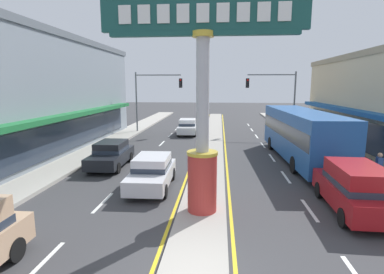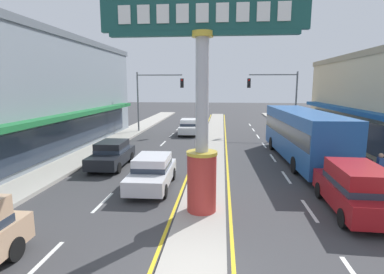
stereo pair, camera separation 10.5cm
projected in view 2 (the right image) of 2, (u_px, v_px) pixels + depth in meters
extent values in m
cube|color=#A39E93|center=(213.00, 144.00, 25.29)|extent=(1.85, 52.00, 0.14)
cube|color=#ADA89E|center=(102.00, 146.00, 24.18)|extent=(2.54, 60.00, 0.18)
cube|color=#ADA89E|center=(330.00, 151.00, 22.47)|extent=(2.54, 60.00, 0.18)
cube|color=silver|center=(42.00, 262.00, 8.45)|extent=(0.14, 2.20, 0.01)
cube|color=silver|center=(103.00, 202.00, 12.76)|extent=(0.14, 2.20, 0.01)
cube|color=silver|center=(133.00, 173.00, 17.08)|extent=(0.14, 2.20, 0.01)
cube|color=silver|center=(151.00, 155.00, 21.39)|extent=(0.14, 2.20, 0.01)
cube|color=silver|center=(163.00, 143.00, 25.71)|extent=(0.14, 2.20, 0.01)
cube|color=silver|center=(172.00, 135.00, 30.03)|extent=(0.14, 2.20, 0.01)
cube|color=silver|center=(178.00, 129.00, 34.34)|extent=(0.14, 2.20, 0.01)
cube|color=silver|center=(183.00, 124.00, 38.66)|extent=(0.14, 2.20, 0.01)
cube|color=silver|center=(309.00, 210.00, 11.94)|extent=(0.14, 2.20, 0.01)
cube|color=silver|center=(286.00, 177.00, 16.26)|extent=(0.14, 2.20, 0.01)
cube|color=silver|center=(273.00, 158.00, 20.57)|extent=(0.14, 2.20, 0.01)
cube|color=silver|center=(264.00, 145.00, 24.89)|extent=(0.14, 2.20, 0.01)
cube|color=silver|center=(258.00, 136.00, 29.20)|extent=(0.14, 2.20, 0.01)
cube|color=silver|center=(253.00, 130.00, 33.52)|extent=(0.14, 2.20, 0.01)
cube|color=silver|center=(250.00, 125.00, 37.83)|extent=(0.14, 2.20, 0.01)
cube|color=yellow|center=(200.00, 144.00, 25.41)|extent=(0.12, 52.00, 0.01)
cube|color=yellow|center=(226.00, 145.00, 25.19)|extent=(0.12, 52.00, 0.01)
cylinder|color=#B7332D|center=(202.00, 183.00, 11.43)|extent=(1.10, 1.10, 2.19)
cylinder|color=gold|center=(202.00, 153.00, 11.23)|extent=(1.16, 1.16, 0.12)
cylinder|color=#B7B7BC|center=(202.00, 95.00, 10.87)|extent=(0.48, 0.48, 4.40)
cylinder|color=gold|center=(202.00, 34.00, 10.52)|extent=(0.76, 0.76, 0.20)
cube|color=#194C47|center=(203.00, 14.00, 10.40)|extent=(7.20, 0.24, 1.13)
cube|color=#194C47|center=(202.00, 34.00, 10.51)|extent=(6.62, 0.29, 0.16)
cube|color=white|center=(124.00, 15.00, 10.52)|extent=(0.44, 0.06, 0.62)
cube|color=white|center=(144.00, 14.00, 10.46)|extent=(0.44, 0.06, 0.62)
cube|color=white|center=(163.00, 14.00, 10.39)|extent=(0.44, 0.06, 0.62)
cube|color=white|center=(182.00, 13.00, 10.32)|extent=(0.44, 0.06, 0.62)
cube|color=white|center=(202.00, 13.00, 10.26)|extent=(0.44, 0.06, 0.62)
cube|color=white|center=(222.00, 13.00, 10.19)|extent=(0.44, 0.06, 0.62)
cube|color=white|center=(243.00, 12.00, 10.13)|extent=(0.44, 0.06, 0.62)
cube|color=white|center=(263.00, 12.00, 10.06)|extent=(0.44, 0.06, 0.62)
cube|color=white|center=(284.00, 11.00, 9.99)|extent=(0.44, 0.06, 0.62)
cube|color=gray|center=(12.00, 98.00, 21.61)|extent=(9.13, 24.88, 7.98)
cube|color=slate|center=(5.00, 36.00, 20.90)|extent=(9.31, 25.38, 0.45)
cube|color=#1E7038|center=(80.00, 114.00, 21.31)|extent=(0.90, 21.15, 0.30)
cube|color=#283342|center=(75.00, 133.00, 21.59)|extent=(0.08, 20.40, 2.00)
cube|color=#195193|center=(341.00, 109.00, 23.50)|extent=(0.90, 16.00, 0.30)
cube|color=#283342|center=(344.00, 129.00, 23.73)|extent=(0.08, 15.44, 2.00)
cylinder|color=slate|center=(138.00, 103.00, 31.17)|extent=(0.16, 0.16, 6.20)
cylinder|color=slate|center=(160.00, 75.00, 30.48)|extent=(4.62, 0.12, 0.12)
cube|color=black|center=(182.00, 83.00, 30.23)|extent=(0.32, 0.24, 0.92)
sphere|color=red|center=(182.00, 80.00, 30.04)|extent=(0.17, 0.17, 0.17)
sphere|color=black|center=(182.00, 83.00, 30.09)|extent=(0.17, 0.17, 0.17)
sphere|color=black|center=(182.00, 86.00, 30.14)|extent=(0.17, 0.17, 0.17)
cylinder|color=slate|center=(296.00, 104.00, 29.64)|extent=(0.16, 0.16, 6.20)
cylinder|color=slate|center=(273.00, 75.00, 29.39)|extent=(4.62, 0.12, 0.12)
cube|color=black|center=(249.00, 83.00, 29.60)|extent=(0.32, 0.24, 0.92)
sphere|color=red|center=(249.00, 80.00, 29.41)|extent=(0.17, 0.17, 0.17)
sphere|color=black|center=(249.00, 83.00, 29.46)|extent=(0.17, 0.17, 0.17)
sphere|color=black|center=(249.00, 86.00, 29.51)|extent=(0.17, 0.17, 0.17)
cube|color=maroon|center=(355.00, 195.00, 11.67)|extent=(2.01, 4.65, 0.80)
cube|color=maroon|center=(358.00, 176.00, 11.36)|extent=(1.74, 2.89, 0.80)
cube|color=#283342|center=(358.00, 184.00, 11.40)|extent=(1.78, 2.92, 0.24)
cylinder|color=black|center=(320.00, 190.00, 13.23)|extent=(0.24, 0.69, 0.68)
cylinder|color=black|center=(362.00, 192.00, 13.02)|extent=(0.24, 0.69, 0.68)
cylinder|color=black|center=(343.00, 218.00, 10.44)|extent=(0.24, 0.69, 0.68)
cube|color=#1E5199|center=(302.00, 134.00, 19.46)|extent=(2.95, 11.29, 2.90)
cube|color=#283342|center=(302.00, 129.00, 19.41)|extent=(2.96, 11.07, 0.90)
cube|color=#283342|center=(282.00, 120.00, 24.89)|extent=(2.30, 0.17, 1.40)
cube|color=black|center=(283.00, 108.00, 24.72)|extent=(1.75, 0.15, 0.30)
cylinder|color=black|center=(272.00, 143.00, 23.17)|extent=(0.32, 0.97, 0.96)
cylinder|color=black|center=(303.00, 144.00, 23.04)|extent=(0.32, 0.97, 0.96)
cylinder|color=black|center=(295.00, 165.00, 16.89)|extent=(0.32, 0.97, 0.96)
cylinder|color=black|center=(337.00, 166.00, 16.76)|extent=(0.32, 0.97, 0.96)
cylinder|color=black|center=(14.00, 249.00, 8.48)|extent=(0.23, 0.68, 0.68)
cube|color=white|center=(189.00, 129.00, 30.31)|extent=(1.94, 4.37, 0.66)
cube|color=white|center=(189.00, 122.00, 30.38)|extent=(1.64, 2.21, 0.60)
cube|color=#283342|center=(189.00, 124.00, 30.41)|extent=(1.67, 2.24, 0.24)
cylinder|color=black|center=(196.00, 134.00, 29.00)|extent=(0.25, 0.63, 0.62)
cylinder|color=black|center=(179.00, 133.00, 29.10)|extent=(0.25, 0.63, 0.62)
cylinder|color=black|center=(197.00, 130.00, 31.63)|extent=(0.25, 0.63, 0.62)
cylinder|color=black|center=(182.00, 129.00, 31.72)|extent=(0.25, 0.63, 0.62)
cube|color=black|center=(112.00, 157.00, 18.26)|extent=(1.87, 4.34, 0.66)
cube|color=black|center=(112.00, 146.00, 18.32)|extent=(1.60, 2.19, 0.60)
cube|color=#283342|center=(112.00, 149.00, 18.35)|extent=(1.64, 2.21, 0.24)
cylinder|color=black|center=(118.00, 168.00, 16.94)|extent=(0.24, 0.63, 0.62)
cylinder|color=black|center=(90.00, 167.00, 17.05)|extent=(0.24, 0.63, 0.62)
cylinder|color=black|center=(131.00, 157.00, 19.56)|extent=(0.24, 0.63, 0.62)
cylinder|color=black|center=(107.00, 156.00, 19.67)|extent=(0.24, 0.63, 0.62)
cube|color=silver|center=(152.00, 176.00, 14.52)|extent=(1.85, 4.34, 0.66)
cube|color=silver|center=(153.00, 162.00, 14.58)|extent=(1.59, 2.18, 0.60)
cube|color=#283342|center=(153.00, 166.00, 14.61)|extent=(1.63, 2.20, 0.24)
cylinder|color=black|center=(164.00, 191.00, 13.20)|extent=(0.23, 0.62, 0.62)
cylinder|color=black|center=(128.00, 190.00, 13.32)|extent=(0.23, 0.62, 0.62)
cylinder|color=black|center=(173.00, 174.00, 15.82)|extent=(0.23, 0.62, 0.62)
cylinder|color=black|center=(142.00, 173.00, 15.94)|extent=(0.23, 0.62, 0.62)
cube|color=#232328|center=(361.00, 164.00, 16.50)|extent=(0.48, 1.60, 0.08)
cube|color=#232328|center=(365.00, 160.00, 16.44)|extent=(0.06, 1.60, 0.40)
cube|color=black|center=(366.00, 172.00, 15.95)|extent=(0.38, 0.08, 0.36)
cube|color=black|center=(356.00, 166.00, 17.13)|extent=(0.38, 0.08, 0.36)
cylinder|color=black|center=(377.00, 178.00, 14.24)|extent=(0.14, 0.14, 0.80)
cylinder|color=black|center=(380.00, 178.00, 14.23)|extent=(0.14, 0.14, 0.80)
cube|color=#2D4C8C|center=(380.00, 164.00, 14.12)|extent=(0.29, 0.43, 0.56)
sphere|color=tan|center=(381.00, 155.00, 14.06)|extent=(0.22, 0.22, 0.22)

